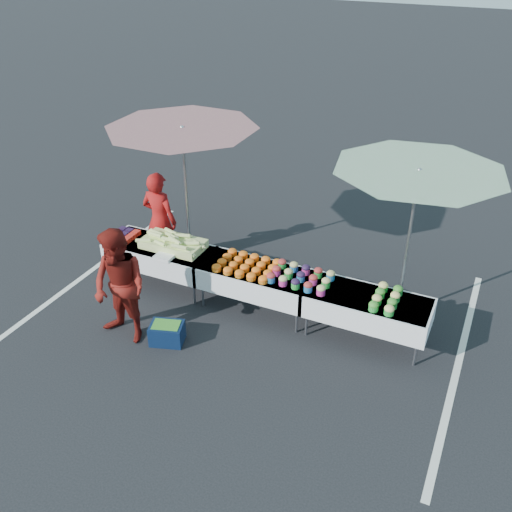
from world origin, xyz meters
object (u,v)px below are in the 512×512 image
at_px(vendor, 160,220).
at_px(storage_bin, 167,333).
at_px(umbrella_right, 417,183).
at_px(customer, 120,287).
at_px(table_left, 160,254).
at_px(table_center, 256,279).
at_px(table_right, 367,307).
at_px(umbrella_left, 183,140).

relative_size(vendor, storage_bin, 3.14).
bearing_deg(umbrella_right, storage_bin, -144.52).
xyz_separation_m(customer, storage_bin, (0.62, 0.16, -0.74)).
bearing_deg(customer, table_left, 110.68).
bearing_deg(table_center, customer, -134.73).
bearing_deg(customer, storage_bin, 23.12).
height_order(table_right, storage_bin, table_right).
bearing_deg(umbrella_right, table_right, -112.53).
distance_m(vendor, storage_bin, 2.39).
relative_size(customer, storage_bin, 3.15).
distance_m(table_left, table_center, 1.80).
xyz_separation_m(vendor, storage_bin, (1.28, -1.88, -0.74)).
bearing_deg(table_left, customer, -77.74).
distance_m(table_center, vendor, 2.23).
bearing_deg(umbrella_left, table_center, -25.16).
height_order(customer, umbrella_right, umbrella_right).
relative_size(table_left, umbrella_left, 0.56).
xyz_separation_m(table_left, table_center, (1.80, 0.00, 0.00)).
xyz_separation_m(table_right, umbrella_left, (-3.50, 0.80, 1.78)).
distance_m(table_left, umbrella_left, 1.95).
xyz_separation_m(vendor, umbrella_left, (0.43, 0.25, 1.46)).
xyz_separation_m(table_left, umbrella_right, (3.93, 0.80, 1.71)).
xyz_separation_m(table_right, vendor, (-3.93, 0.55, 0.32)).
relative_size(umbrella_right, storage_bin, 5.13).
relative_size(customer, umbrella_left, 0.54).
bearing_deg(umbrella_right, umbrella_left, -180.00).
relative_size(table_right, customer, 1.03).
relative_size(table_left, table_center, 1.00).
bearing_deg(table_right, umbrella_left, 167.14).
xyz_separation_m(table_center, customer, (-1.48, -1.49, 0.32)).
relative_size(umbrella_left, umbrella_right, 1.13).
bearing_deg(table_center, vendor, 165.54).
relative_size(table_left, vendor, 1.03).
bearing_deg(vendor, storage_bin, 125.02).
bearing_deg(vendor, customer, 108.52).
relative_size(table_right, umbrella_left, 0.56).
bearing_deg(table_center, table_right, 0.00).
xyz_separation_m(table_right, customer, (-3.28, -1.49, 0.32)).
bearing_deg(table_right, customer, -155.54).
bearing_deg(customer, vendor, 116.27).
bearing_deg(table_center, umbrella_left, 154.84).
distance_m(table_center, storage_bin, 1.63).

